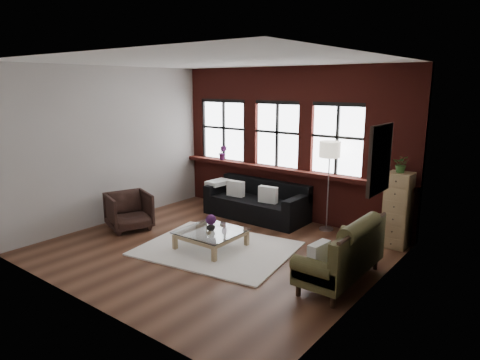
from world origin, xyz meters
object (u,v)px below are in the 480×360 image
Objects in this scene: vintage_settee at (341,252)px; vase at (211,226)px; coffee_table at (211,240)px; armchair at (129,211)px; drawer_chest at (398,210)px; dark_sofa at (256,200)px; floor_lamp at (328,183)px.

vintage_settee reaches higher than vase.
coffee_table is (-2.36, -0.18, -0.30)m from vintage_settee.
armchair is 0.61× the size of drawer_chest.
dark_sofa is at bearing -15.96° from armchair.
dark_sofa reaches higher than coffee_table.
vase is (1.99, 0.22, 0.04)m from armchair.
drawer_chest reaches higher than vase.
floor_lamp is (1.16, 2.15, 0.55)m from vase.
armchair is 2.01m from coffee_table.
dark_sofa is 1.29× the size of vintage_settee.
vintage_settee is at bearing 4.29° from vase.
coffee_table is (1.99, 0.22, -0.21)m from armchair.
vintage_settee is at bearing -58.70° from floor_lamp.
floor_lamp is at bearing 177.73° from drawer_chest.
armchair reaches higher than coffee_table.
armchair is at bearing -126.30° from dark_sofa.
dark_sofa is 1.99m from coffee_table.
drawer_chest is 0.70× the size of floor_lamp.
vintage_settee reaches higher than armchair.
vintage_settee reaches higher than coffee_table.
drawer_chest reaches higher than coffee_table.
drawer_chest is at bearing -2.27° from floor_lamp.
vase is (-2.36, -0.18, -0.05)m from vintage_settee.
vintage_settee is 2.38m from coffee_table.
coffee_table is at bearing -140.41° from drawer_chest.
dark_sofa is at bearing -171.94° from floor_lamp.
drawer_chest reaches higher than armchair.
floor_lamp is at bearing -32.69° from armchair.
vase is at bearing -63.42° from armchair.
floor_lamp reaches higher than drawer_chest.
vintage_settee is at bearing -64.47° from armchair.
vintage_settee is 2.36m from floor_lamp.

